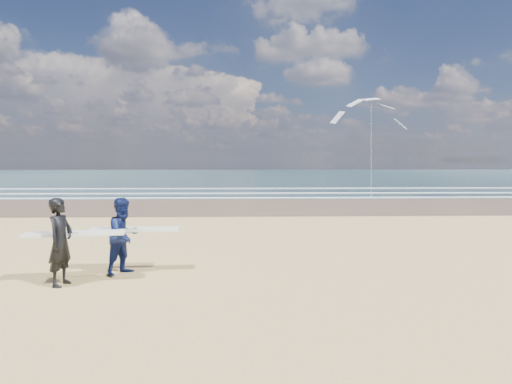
{
  "coord_description": "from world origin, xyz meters",
  "views": [
    {
      "loc": [
        3.45,
        -10.35,
        2.79
      ],
      "look_at": [
        3.98,
        6.0,
        1.65
      ],
      "focal_mm": 32.0,
      "sensor_mm": 36.0,
      "label": 1
    }
  ],
  "objects": [
    {
      "name": "kite_1",
      "position": [
        13.93,
        26.32,
        5.22
      ],
      "size": [
        6.32,
        4.79,
        9.09
      ],
      "color": "slate",
      "rests_on": "ground"
    },
    {
      "name": "wet_sand_strip",
      "position": [
        20.0,
        18.0,
        0.01
      ],
      "size": [
        220.0,
        12.0,
        0.01
      ],
      "primitive_type": "cube",
      "color": "brown",
      "rests_on": "ground"
    },
    {
      "name": "surfer_near",
      "position": [
        -0.55,
        -0.17,
        0.99
      ],
      "size": [
        2.26,
        1.19,
        1.96
      ],
      "color": "black",
      "rests_on": "ground"
    },
    {
      "name": "ocean",
      "position": [
        20.0,
        72.0,
        0.01
      ],
      "size": [
        220.0,
        100.0,
        0.02
      ],
      "primitive_type": "cube",
      "color": "#1A353B",
      "rests_on": "ground"
    },
    {
      "name": "surfer_far",
      "position": [
        0.58,
        0.83,
        0.95
      ],
      "size": [
        2.23,
        1.25,
        1.88
      ],
      "color": "#0B1440",
      "rests_on": "ground"
    },
    {
      "name": "foam_breakers",
      "position": [
        20.0,
        28.1,
        0.05
      ],
      "size": [
        220.0,
        11.7,
        0.05
      ],
      "color": "white",
      "rests_on": "ground"
    }
  ]
}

